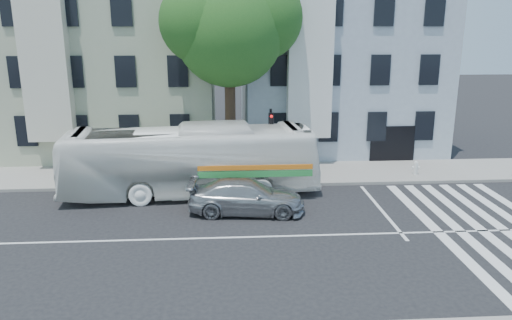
{
  "coord_description": "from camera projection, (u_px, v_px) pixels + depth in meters",
  "views": [
    {
      "loc": [
        -0.31,
        -17.63,
        7.94
      ],
      "look_at": [
        0.97,
        2.42,
        2.4
      ],
      "focal_mm": 35.0,
      "sensor_mm": 36.0,
      "label": 1
    }
  ],
  "objects": [
    {
      "name": "traffic_signal",
      "position": [
        271.0,
        136.0,
        25.08
      ],
      "size": [
        0.4,
        0.52,
        3.8
      ],
      "rotation": [
        0.0,
        0.0,
        -0.18
      ],
      "color": "black",
      "rests_on": "ground"
    },
    {
      "name": "ground",
      "position": [
        235.0,
        238.0,
        19.08
      ],
      "size": [
        120.0,
        120.0,
        0.0
      ],
      "primitive_type": "plane",
      "color": "black",
      "rests_on": "ground"
    },
    {
      "name": "bus",
      "position": [
        191.0,
        161.0,
        23.49
      ],
      "size": [
        3.75,
        12.16,
        3.34
      ],
      "primitive_type": "imported",
      "rotation": [
        0.0,
        0.0,
        1.65
      ],
      "color": "white",
      "rests_on": "ground"
    },
    {
      "name": "fire_hydrant",
      "position": [
        416.0,
        168.0,
        26.45
      ],
      "size": [
        0.41,
        0.24,
        0.73
      ],
      "rotation": [
        0.0,
        0.0,
        -0.16
      ],
      "color": "silver",
      "rests_on": "sidewalk_far"
    },
    {
      "name": "sidewalk_far",
      "position": [
        231.0,
        174.0,
        26.76
      ],
      "size": [
        80.0,
        4.0,
        0.15
      ],
      "primitive_type": "cube",
      "color": "gray",
      "rests_on": "ground"
    },
    {
      "name": "street_tree",
      "position": [
        230.0,
        25.0,
        25.41
      ],
      "size": [
        7.3,
        5.9,
        11.1
      ],
      "color": "#2D2116",
      "rests_on": "ground"
    },
    {
      "name": "building_left",
      "position": [
        118.0,
        63.0,
        31.62
      ],
      "size": [
        12.0,
        10.0,
        11.0
      ],
      "primitive_type": "cube",
      "color": "#A7AD91",
      "rests_on": "ground"
    },
    {
      "name": "hedge",
      "position": [
        153.0,
        175.0,
        25.25
      ],
      "size": [
        8.53,
        1.22,
        0.7
      ],
      "primitive_type": null,
      "rotation": [
        0.0,
        0.0,
        -0.04
      ],
      "color": "#235E1E",
      "rests_on": "sidewalk_far"
    },
    {
      "name": "building_right",
      "position": [
        336.0,
        62.0,
        32.49
      ],
      "size": [
        12.0,
        10.0,
        11.0
      ],
      "primitive_type": "cube",
      "color": "#98A5B5",
      "rests_on": "ground"
    },
    {
      "name": "sedan",
      "position": [
        246.0,
        197.0,
        21.43
      ],
      "size": [
        2.48,
        5.15,
        1.45
      ],
      "primitive_type": "imported",
      "rotation": [
        0.0,
        0.0,
        1.48
      ],
      "color": "#ACAEB3",
      "rests_on": "ground"
    }
  ]
}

